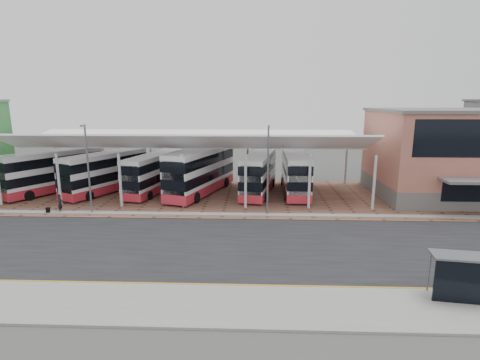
# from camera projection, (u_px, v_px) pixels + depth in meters

# --- Properties ---
(ground) EXTENTS (140.00, 140.00, 0.00)m
(ground) POSITION_uv_depth(u_px,v_px,m) (243.00, 241.00, 27.53)
(ground) COLOR #3F413D
(road) EXTENTS (120.00, 14.00, 0.02)m
(road) POSITION_uv_depth(u_px,v_px,m) (242.00, 246.00, 26.55)
(road) COLOR black
(road) RESTS_ON ground
(forecourt) EXTENTS (72.00, 16.00, 0.06)m
(forecourt) POSITION_uv_depth(u_px,v_px,m) (265.00, 196.00, 40.15)
(forecourt) COLOR brown
(forecourt) RESTS_ON ground
(sidewalk) EXTENTS (120.00, 4.00, 0.14)m
(sidewalk) POSITION_uv_depth(u_px,v_px,m) (237.00, 306.00, 18.72)
(sidewalk) COLOR gray
(sidewalk) RESTS_ON ground
(north_kerb) EXTENTS (120.00, 0.80, 0.14)m
(north_kerb) POSITION_uv_depth(u_px,v_px,m) (245.00, 215.00, 33.57)
(north_kerb) COLOR gray
(north_kerb) RESTS_ON ground
(yellow_line_near) EXTENTS (120.00, 0.12, 0.01)m
(yellow_line_near) POSITION_uv_depth(u_px,v_px,m) (239.00, 287.00, 20.68)
(yellow_line_near) COLOR gold
(yellow_line_near) RESTS_ON road
(yellow_line_far) EXTENTS (120.00, 0.12, 0.01)m
(yellow_line_far) POSITION_uv_depth(u_px,v_px,m) (239.00, 285.00, 20.98)
(yellow_line_far) COLOR gold
(yellow_line_far) RESTS_ON road
(canopy) EXTENTS (37.00, 11.63, 7.07)m
(canopy) POSITION_uv_depth(u_px,v_px,m) (191.00, 141.00, 40.15)
(canopy) COLOR silver
(canopy) RESTS_ON ground
(terminal) EXTENTS (18.40, 14.40, 9.25)m
(terminal) POSITION_uv_depth(u_px,v_px,m) (465.00, 153.00, 39.29)
(terminal) COLOR #605C5A
(terminal) RESTS_ON ground
(lamp_west) EXTENTS (0.16, 0.90, 8.07)m
(lamp_west) POSITION_uv_depth(u_px,v_px,m) (88.00, 167.00, 33.26)
(lamp_west) COLOR #5B5D62
(lamp_west) RESTS_ON ground
(lamp_east) EXTENTS (0.16, 0.90, 8.07)m
(lamp_east) POSITION_uv_depth(u_px,v_px,m) (268.00, 168.00, 32.66)
(lamp_east) COLOR #5B5D62
(lamp_east) RESTS_ON ground
(bus_0) EXTENTS (7.87, 10.94, 4.61)m
(bus_0) POSITION_uv_depth(u_px,v_px,m) (53.00, 172.00, 41.59)
(bus_0) COLOR white
(bus_0) RESTS_ON forecourt
(bus_1) EXTENTS (6.88, 10.74, 4.42)m
(bus_1) POSITION_uv_depth(u_px,v_px,m) (105.00, 173.00, 41.44)
(bus_1) COLOR white
(bus_1) RESTS_ON forecourt
(bus_2) EXTENTS (4.61, 10.53, 4.23)m
(bus_2) POSITION_uv_depth(u_px,v_px,m) (154.00, 173.00, 41.57)
(bus_2) COLOR white
(bus_2) RESTS_ON forecourt
(bus_3) EXTENTS (6.42, 12.22, 4.93)m
(bus_3) POSITION_uv_depth(u_px,v_px,m) (201.00, 171.00, 40.89)
(bus_3) COLOR white
(bus_3) RESTS_ON forecourt
(bus_4) EXTENTS (4.20, 10.81, 4.35)m
(bus_4) POSITION_uv_depth(u_px,v_px,m) (259.00, 174.00, 41.03)
(bus_4) COLOR white
(bus_4) RESTS_ON forecourt
(bus_5) EXTENTS (2.84, 10.71, 4.40)m
(bus_5) POSITION_uv_depth(u_px,v_px,m) (295.00, 173.00, 41.16)
(bus_5) COLOR white
(bus_5) RESTS_ON forecourt
(pedestrian) EXTENTS (0.54, 0.70, 1.71)m
(pedestrian) POSITION_uv_depth(u_px,v_px,m) (60.00, 203.00, 34.22)
(pedestrian) COLOR black
(pedestrian) RESTS_ON forecourt
(suitcase) EXTENTS (0.31, 0.22, 0.54)m
(suitcase) POSITION_uv_depth(u_px,v_px,m) (48.00, 210.00, 33.99)
(suitcase) COLOR black
(suitcase) RESTS_ON forecourt
(bus_shelter) EXTENTS (3.09, 1.75, 2.35)m
(bus_shelter) POSITION_uv_depth(u_px,v_px,m) (467.00, 274.00, 18.81)
(bus_shelter) COLOR black
(bus_shelter) RESTS_ON sidewalk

